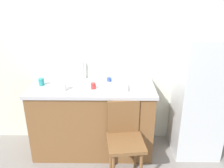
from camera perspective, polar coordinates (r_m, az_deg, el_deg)
The scene contains 11 objects.
back_wall at distance 3.02m, azimuth -1.68°, elevation 8.08°, with size 4.80×0.10×2.56m, color silver.
cabinet_base at distance 3.03m, azimuth -4.79°, elevation -9.08°, with size 1.50×0.60×0.89m, color brown.
countertop at distance 2.82m, azimuth -5.08°, elevation -0.92°, with size 1.54×0.64×0.04m, color #B7B7BC.
faucet at distance 3.01m, azimuth -7.25°, elevation 3.49°, with size 0.02×0.02×0.25m, color #B7B7BC.
refrigerator at distance 3.07m, azimuth 20.94°, elevation -3.26°, with size 0.56×0.57×1.54m, color silver.
chair at distance 2.61m, azimuth 3.22°, elevation -13.18°, with size 0.44×0.44×0.89m.
dish_tray at distance 2.71m, azimuth 0.96°, elevation -0.73°, with size 0.28×0.20×0.05m, color white.
cup_white at distance 2.72m, azimuth -12.05°, elevation -0.71°, with size 0.08×0.08×0.09m, color white.
cup_blue at distance 2.89m, azimuth -0.72°, elevation 0.95°, with size 0.06×0.06×0.07m, color blue.
cup_red at distance 2.72m, azimuth -4.72°, elevation -0.45°, with size 0.06×0.06×0.07m, color red.
cup_teal at distance 2.95m, azimuth -17.30°, elevation 0.53°, with size 0.07×0.07×0.09m, color teal.
Camera 1 is at (0.12, -1.93, 2.00)m, focal length 36.42 mm.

